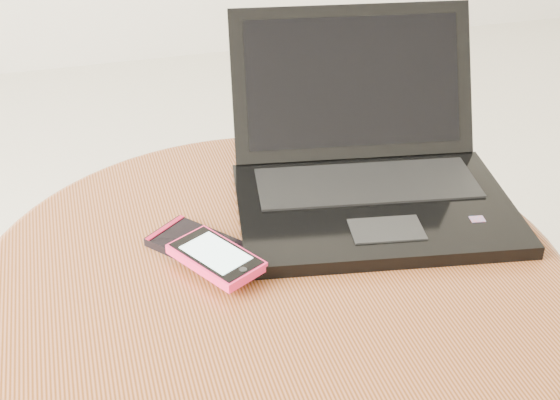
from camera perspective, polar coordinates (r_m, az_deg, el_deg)
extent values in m
cylinder|color=#5E2D0D|center=(0.85, -0.56, -5.86)|extent=(0.63, 0.63, 0.03)
torus|color=#5E2D0D|center=(0.85, -0.56, -5.86)|extent=(0.67, 0.67, 0.03)
cube|color=black|center=(0.93, 7.10, -0.64)|extent=(0.36, 0.28, 0.02)
cube|color=black|center=(0.96, 6.53, 1.28)|extent=(0.29, 0.15, 0.00)
cube|color=black|center=(0.88, 7.99, -2.18)|extent=(0.09, 0.06, 0.00)
cube|color=red|center=(0.92, 14.56, -1.39)|extent=(0.02, 0.02, 0.00)
cube|color=black|center=(1.03, 5.46, 8.78)|extent=(0.33, 0.15, 0.18)
cube|color=black|center=(1.02, 5.51, 8.80)|extent=(0.29, 0.12, 0.15)
cube|color=black|center=(0.87, -5.99, -3.47)|extent=(0.12, 0.13, 0.01)
cube|color=#A81231|center=(0.89, -8.59, -2.05)|extent=(0.05, 0.04, 0.00)
cube|color=#FF255F|center=(0.83, -4.82, -4.33)|extent=(0.10, 0.12, 0.01)
cube|color=black|center=(0.83, -4.84, -3.99)|extent=(0.09, 0.11, 0.00)
cube|color=#C6EFF5|center=(0.83, -4.84, -3.95)|extent=(0.07, 0.08, 0.00)
cylinder|color=black|center=(0.80, -2.78, -5.21)|extent=(0.01, 0.01, 0.00)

